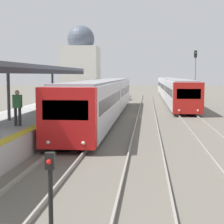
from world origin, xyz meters
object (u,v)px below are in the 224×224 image
at_px(train_near, 105,96).
at_px(train_far, 171,88).
at_px(person_on_platform, 17,106).
at_px(signal_post_near, 50,184).
at_px(signal_mast_far, 195,73).

distance_m(train_near, train_far, 22.96).
height_order(person_on_platform, train_far, train_far).
bearing_deg(signal_post_near, signal_mast_far, 77.66).
distance_m(person_on_platform, signal_mast_far, 24.58).
distance_m(person_on_platform, signal_post_near, 10.06).
distance_m(signal_post_near, signal_mast_far, 32.06).
xyz_separation_m(train_far, signal_mast_far, (1.52, -13.15, 1.99)).
relative_size(person_on_platform, signal_mast_far, 0.28).
bearing_deg(train_far, person_on_platform, -104.77).
bearing_deg(signal_mast_far, train_near, -132.95).
bearing_deg(signal_post_near, train_far, 83.17).
bearing_deg(person_on_platform, signal_post_near, -66.72).
bearing_deg(train_far, signal_post_near, -96.83).
relative_size(signal_post_near, signal_mast_far, 0.31).
distance_m(train_far, signal_post_near, 44.69).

